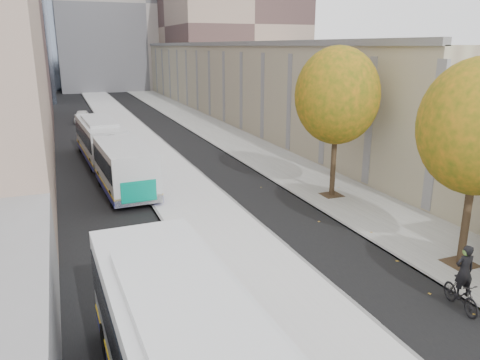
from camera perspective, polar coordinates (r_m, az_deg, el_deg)
name	(u,v)px	position (r m, az deg, el deg)	size (l,w,h in m)	color
bus_platform	(151,156)	(35.38, -10.84, 2.89)	(4.25, 150.00, 0.15)	silver
sidewalk	(250,148)	(37.59, 1.24, 3.89)	(4.75, 150.00, 0.08)	gray
building_tan	(246,75)	(68.01, 0.79, 12.73)	(18.00, 92.00, 8.00)	gray
building_far_block	(137,7)	(96.53, -12.42, 19.90)	(30.00, 18.00, 30.00)	#9C948F
tree_c	(479,127)	(18.26, 27.15, 5.75)	(4.20, 4.20, 7.28)	black
tree_d	(337,96)	(25.07, 11.76, 10.01)	(4.40, 4.40, 7.60)	black
bus_far	(109,149)	(31.38, -15.63, 3.60)	(3.35, 16.76, 2.78)	silver
cyclist	(462,286)	(16.37, 25.45, -11.57)	(0.78, 1.75, 2.17)	black
distant_car	(82,116)	(53.64, -18.71, 7.37)	(1.48, 3.68, 1.25)	silver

